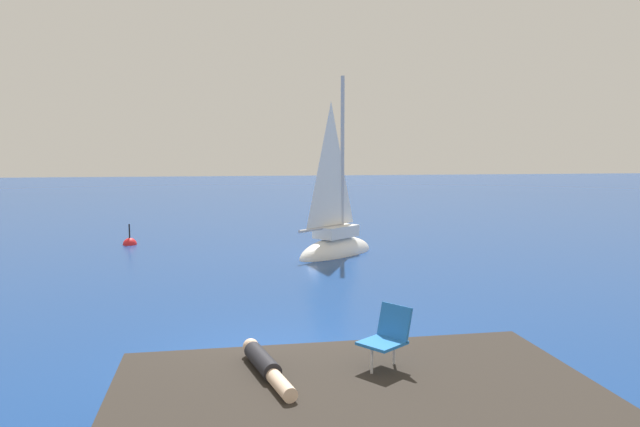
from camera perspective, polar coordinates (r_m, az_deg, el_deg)
The scene contains 8 objects.
ground_plane at distance 11.08m, azimuth -4.55°, elevation -14.05°, with size 160.00×160.00×0.00m, color navy.
shore_ledge at distance 7.65m, azimuth 3.36°, elevation -19.63°, with size 5.85×3.24×0.99m, color #2D2823.
boulder_seaward at distance 9.54m, azimuth 9.77°, elevation -17.55°, with size 1.30×1.04×0.72m, color #2E2C22.
boulder_inland at distance 9.36m, azimuth 6.51°, elevation -17.98°, with size 1.60×1.28×0.88m, color #2B2425.
sailboat_near at distance 21.70m, azimuth 1.53°, elevation -2.99°, with size 3.72×3.40×7.17m.
person_sunbather at distance 7.74m, azimuth -5.32°, elevation -14.40°, with size 0.56×1.74×0.25m.
beach_chair at distance 7.87m, azimuth 6.58°, elevation -11.54°, with size 0.76×0.74×0.80m.
marker_buoy at distance 25.24m, azimuth -17.96°, elevation -2.88°, with size 0.56×0.56×1.13m.
Camera 1 is at (-0.87, -10.37, 3.81)m, focal length 33.00 mm.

